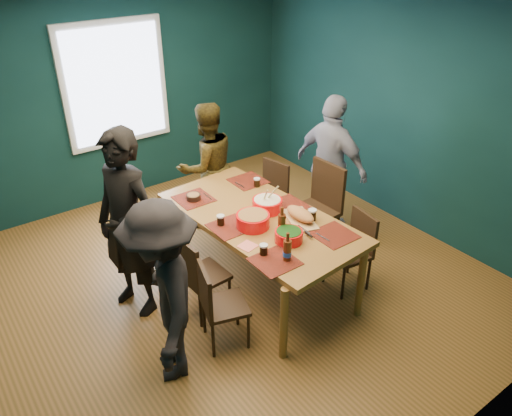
{
  "coord_description": "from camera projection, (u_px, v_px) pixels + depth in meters",
  "views": [
    {
      "loc": [
        -2.23,
        -3.55,
        3.32
      ],
      "look_at": [
        0.26,
        -0.15,
        0.89
      ],
      "focal_mm": 35.0,
      "sensor_mm": 36.0,
      "label": 1
    }
  ],
  "objects": [
    {
      "name": "dining_table",
      "position": [
        260.0,
        222.0,
        4.94
      ],
      "size": [
        1.22,
        2.19,
        0.8
      ],
      "rotation": [
        0.0,
        0.0,
        0.08
      ],
      "color": "brown",
      "rests_on": "floor"
    },
    {
      "name": "person_right",
      "position": [
        331.0,
        166.0,
        5.82
      ],
      "size": [
        0.53,
        1.03,
        1.68
      ],
      "primitive_type": "imported",
      "rotation": [
        0.0,
        0.0,
        1.7
      ],
      "color": "white",
      "rests_on": "floor"
    },
    {
      "name": "chair_right_far",
      "position": [
        271.0,
        191.0,
        6.0
      ],
      "size": [
        0.46,
        0.46,
        0.86
      ],
      "rotation": [
        0.0,
        0.0,
        0.22
      ],
      "color": "black",
      "rests_on": "floor"
    },
    {
      "name": "cutting_board",
      "position": [
        300.0,
        215.0,
        4.8
      ],
      "size": [
        0.36,
        0.57,
        0.12
      ],
      "rotation": [
        0.0,
        0.0,
        -0.33
      ],
      "color": "tan",
      "rests_on": "dining_table"
    },
    {
      "name": "person_back",
      "position": [
        207.0,
        167.0,
        5.94
      ],
      "size": [
        0.78,
        0.62,
        1.56
      ],
      "primitive_type": "imported",
      "rotation": [
        0.0,
        0.0,
        3.1
      ],
      "color": "black",
      "rests_on": "floor"
    },
    {
      "name": "person_far_left",
      "position": [
        128.0,
        225.0,
        4.52
      ],
      "size": [
        0.65,
        0.78,
        1.84
      ],
      "primitive_type": "imported",
      "rotation": [
        0.0,
        0.0,
        5.06
      ],
      "color": "black",
      "rests_on": "floor"
    },
    {
      "name": "chair_right_near",
      "position": [
        355.0,
        245.0,
        5.03
      ],
      "size": [
        0.42,
        0.42,
        0.83
      ],
      "rotation": [
        0.0,
        0.0,
        -0.13
      ],
      "color": "black",
      "rests_on": "floor"
    },
    {
      "name": "cola_glass_a",
      "position": [
        264.0,
        249.0,
        4.31
      ],
      "size": [
        0.07,
        0.07,
        0.1
      ],
      "color": "black",
      "rests_on": "dining_table"
    },
    {
      "name": "napkin_a",
      "position": [
        285.0,
        203.0,
        5.13
      ],
      "size": [
        0.18,
        0.18,
        0.0
      ],
      "primitive_type": "cube",
      "rotation": [
        0.0,
        0.0,
        0.4
      ],
      "color": "#EA6E62",
      "rests_on": "dining_table"
    },
    {
      "name": "cola_glass_c",
      "position": [
        257.0,
        182.0,
        5.43
      ],
      "size": [
        0.07,
        0.07,
        0.1
      ],
      "color": "black",
      "rests_on": "dining_table"
    },
    {
      "name": "person_near_left",
      "position": [
        164.0,
        294.0,
        3.87
      ],
      "size": [
        0.95,
        1.19,
        1.61
      ],
      "primitive_type": "imported",
      "rotation": [
        0.0,
        0.0,
        4.32
      ],
      "color": "black",
      "rests_on": "floor"
    },
    {
      "name": "chair_left_mid",
      "position": [
        196.0,
        271.0,
        4.61
      ],
      "size": [
        0.41,
        0.41,
        0.87
      ],
      "rotation": [
        0.0,
        0.0,
        0.05
      ],
      "color": "black",
      "rests_on": "floor"
    },
    {
      "name": "chair_left_far",
      "position": [
        156.0,
        239.0,
        5.1
      ],
      "size": [
        0.46,
        0.46,
        0.85
      ],
      "rotation": [
        0.0,
        0.0,
        0.24
      ],
      "color": "black",
      "rests_on": "floor"
    },
    {
      "name": "bowl_salad",
      "position": [
        253.0,
        220.0,
        4.7
      ],
      "size": [
        0.32,
        0.32,
        0.13
      ],
      "color": "red",
      "rests_on": "dining_table"
    },
    {
      "name": "chair_right_mid",
      "position": [
        320.0,
        201.0,
        5.56
      ],
      "size": [
        0.49,
        0.49,
        1.04
      ],
      "rotation": [
        0.0,
        0.0,
        0.04
      ],
      "color": "black",
      "rests_on": "floor"
    },
    {
      "name": "beer_bottle_b",
      "position": [
        282.0,
        223.0,
        4.58
      ],
      "size": [
        0.07,
        0.07,
        0.28
      ],
      "color": "#481F0C",
      "rests_on": "dining_table"
    },
    {
      "name": "cola_glass_b",
      "position": [
        312.0,
        214.0,
        4.81
      ],
      "size": [
        0.08,
        0.08,
        0.11
      ],
      "color": "black",
      "rests_on": "dining_table"
    },
    {
      "name": "beer_bottle_a",
      "position": [
        287.0,
        251.0,
        4.22
      ],
      "size": [
        0.07,
        0.07,
        0.27
      ],
      "color": "#481F0C",
      "rests_on": "dining_table"
    },
    {
      "name": "napkin_b",
      "position": [
        248.0,
        246.0,
        4.45
      ],
      "size": [
        0.17,
        0.17,
        0.0
      ],
      "primitive_type": "cube",
      "rotation": [
        0.0,
        0.0,
        0.23
      ],
      "color": "#EA6E62",
      "rests_on": "dining_table"
    },
    {
      "name": "room",
      "position": [
        208.0,
        155.0,
        4.78
      ],
      "size": [
        5.01,
        5.01,
        2.71
      ],
      "color": "brown",
      "rests_on": "ground"
    },
    {
      "name": "napkin_c",
      "position": [
        339.0,
        236.0,
        4.59
      ],
      "size": [
        0.16,
        0.16,
        0.0
      ],
      "primitive_type": "cube",
      "rotation": [
        0.0,
        0.0,
        0.1
      ],
      "color": "#EA6E62",
      "rests_on": "dining_table"
    },
    {
      "name": "cola_glass_d",
      "position": [
        221.0,
        220.0,
        4.73
      ],
      "size": [
        0.08,
        0.08,
        0.1
      ],
      "color": "black",
      "rests_on": "dining_table"
    },
    {
      "name": "small_bowl",
      "position": [
        193.0,
        197.0,
        5.17
      ],
      "size": [
        0.15,
        0.15,
        0.06
      ],
      "color": "black",
      "rests_on": "dining_table"
    },
    {
      "name": "chair_left_near",
      "position": [
        216.0,
        301.0,
        4.29
      ],
      "size": [
        0.47,
        0.47,
        0.83
      ],
      "rotation": [
        0.0,
        0.0,
        -0.29
      ],
      "color": "black",
      "rests_on": "floor"
    },
    {
      "name": "bowl_herbs",
      "position": [
        289.0,
        236.0,
        4.49
      ],
      "size": [
        0.26,
        0.26,
        0.11
      ],
      "color": "red",
      "rests_on": "dining_table"
    },
    {
      "name": "bowl_dumpling",
      "position": [
        267.0,
        204.0,
        4.97
      ],
      "size": [
        0.3,
        0.3,
        0.28
      ],
      "color": "red",
      "rests_on": "dining_table"
    }
  ]
}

